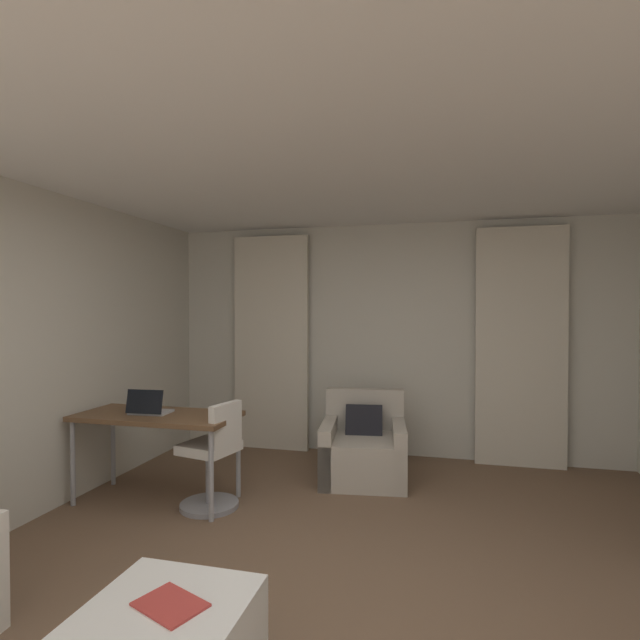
% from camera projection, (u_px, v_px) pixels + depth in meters
% --- Properties ---
extents(ground_plane, '(12.00, 12.00, 0.00)m').
position_uv_depth(ground_plane, '(329.00, 611.00, 2.67)').
color(ground_plane, brown).
extents(wall_window, '(5.12, 0.06, 2.60)m').
position_uv_depth(wall_window, '(389.00, 339.00, 5.58)').
color(wall_window, beige).
rests_on(wall_window, ground).
extents(ceiling, '(5.12, 6.12, 0.06)m').
position_uv_depth(ceiling, '(330.00, 123.00, 2.61)').
color(ceiling, white).
rests_on(ceiling, wall_left).
extents(curtain_left_panel, '(0.90, 0.06, 2.50)m').
position_uv_depth(curtain_left_panel, '(271.00, 343.00, 5.79)').
color(curtain_left_panel, beige).
rests_on(curtain_left_panel, ground).
extents(curtain_right_panel, '(0.90, 0.06, 2.50)m').
position_uv_depth(curtain_right_panel, '(521.00, 347.00, 5.12)').
color(curtain_right_panel, beige).
rests_on(curtain_right_panel, ground).
extents(armchair, '(0.89, 0.91, 0.82)m').
position_uv_depth(armchair, '(364.00, 450.00, 4.77)').
color(armchair, '#B2A899').
rests_on(armchair, ground).
extents(desk, '(1.36, 0.62, 0.75)m').
position_uv_depth(desk, '(157.00, 421.00, 4.19)').
color(desk, brown).
rests_on(desk, ground).
extents(desk_chair, '(0.48, 0.48, 0.88)m').
position_uv_depth(desk_chair, '(213.00, 461.00, 4.04)').
color(desk_chair, gray).
rests_on(desk_chair, ground).
extents(laptop, '(0.34, 0.27, 0.22)m').
position_uv_depth(laptop, '(149.00, 409.00, 4.18)').
color(laptop, '#ADADB2').
rests_on(laptop, desk).
extents(magazine_open, '(0.33, 0.29, 0.01)m').
position_uv_depth(magazine_open, '(170.00, 605.00, 2.03)').
color(magazine_open, '#B73833').
rests_on(magazine_open, coffee_table).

